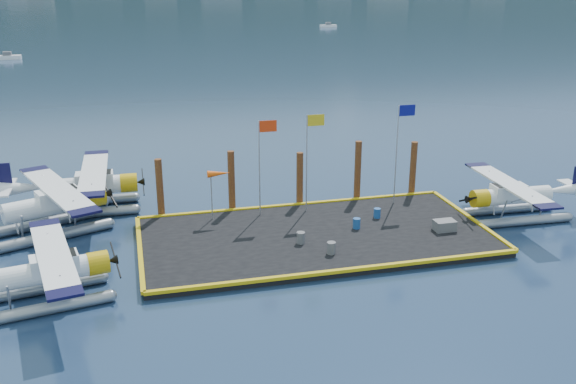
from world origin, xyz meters
name	(u,v)px	position (x,y,z in m)	size (l,w,h in m)	color
ground	(315,240)	(0.00, 0.00, 0.00)	(4000.00, 4000.00, 0.00)	#19314C
dock	(315,237)	(0.00, 0.00, 0.20)	(20.00, 10.00, 0.40)	black
dock_bumpers	(315,232)	(0.00, 0.00, 0.49)	(20.25, 10.25, 0.18)	#C7A40B
seaplane_a	(47,275)	(-14.29, -4.10, 1.44)	(8.58, 9.36, 3.31)	gray
seaplane_b	(52,208)	(-14.85, 4.82, 1.61)	(9.66, 10.21, 3.70)	gray
seaplane_c	(89,188)	(-12.90, 8.14, 1.57)	(9.18, 10.11, 3.61)	gray
seaplane_d	(513,198)	(12.92, 0.13, 1.41)	(8.28, 9.12, 3.25)	gray
drum_1	(331,248)	(0.04, -2.86, 0.73)	(0.47, 0.47, 0.66)	#535257
drum_2	(357,223)	(2.60, 0.21, 0.71)	(0.44, 0.44, 0.62)	navy
drum_3	(301,238)	(-1.19, -1.11, 0.73)	(0.47, 0.47, 0.66)	#535257
drum_4	(377,213)	(4.43, 1.53, 0.70)	(0.43, 0.43, 0.60)	navy
crate	(445,225)	(7.52, -1.36, 0.71)	(1.24, 0.82, 0.62)	#535257
flagpole_red	(263,153)	(-2.29, 3.80, 4.40)	(1.14, 0.08, 6.00)	#9C9CA5
flagpole_yellow	(310,148)	(0.70, 3.80, 4.51)	(1.14, 0.08, 6.20)	#9C9CA5
flagpole_blue	(400,139)	(6.70, 3.80, 4.69)	(1.14, 0.08, 6.50)	#9C9CA5
windsock	(219,175)	(-5.03, 3.80, 3.23)	(1.40, 0.44, 3.12)	#9C9CA5
piling_0	(160,190)	(-8.50, 5.40, 2.00)	(0.44, 0.44, 4.00)	#462114
piling_1	(232,183)	(-4.00, 5.40, 2.10)	(0.44, 0.44, 4.20)	#462114
piling_2	(300,181)	(0.50, 5.40, 1.90)	(0.44, 0.44, 3.80)	#462114
piling_3	(358,173)	(4.50, 5.40, 2.15)	(0.44, 0.44, 4.30)	#462114
piling_4	(413,170)	(8.50, 5.40, 2.00)	(0.44, 0.44, 4.00)	#462114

